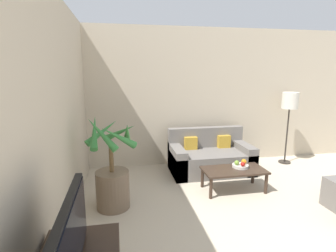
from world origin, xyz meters
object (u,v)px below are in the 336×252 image
coffee_table (234,172)px  fruit_bowl (240,166)px  floor_lamp (290,104)px  apple_green (237,163)px  sofa_loveseat (210,158)px  apple_red (243,164)px  television (70,246)px  orange_fruit (244,162)px  potted_palm (112,177)px

coffee_table → fruit_bowl: (0.14, 0.06, 0.07)m
floor_lamp → coffee_table: bearing=-147.5°
fruit_bowl → apple_green: size_ratio=3.44×
sofa_loveseat → apple_red: size_ratio=20.96×
television → apple_green: (2.12, 2.27, -0.42)m
television → sofa_loveseat: size_ratio=0.68×
television → orange_fruit: 3.23m
television → apple_green: television is taller
floor_lamp → coffee_table: 2.11m
apple_red → television: bearing=-134.9°
apple_red → apple_green: size_ratio=0.95×
television → potted_palm: bearing=84.8°
apple_red → sofa_loveseat: bearing=104.6°
sofa_loveseat → floor_lamp: 1.95m
floor_lamp → orange_fruit: floor_lamp is taller
television → fruit_bowl: size_ratio=3.95×
coffee_table → apple_red: size_ratio=13.84×
sofa_loveseat → television: bearing=-122.6°
floor_lamp → television: bearing=-138.5°
coffee_table → orange_fruit: bearing=21.4°
television → coffee_table: television is taller
coffee_table → apple_green: 0.16m
floor_lamp → apple_green: bearing=-147.9°
floor_lamp → orange_fruit: (-1.40, -0.95, -0.78)m
apple_green → floor_lamp: bearing=32.1°
potted_palm → floor_lamp: (3.47, 1.22, 0.77)m
floor_lamp → apple_red: 1.97m
apple_green → potted_palm: bearing=-172.4°
apple_red → apple_green: (-0.07, 0.08, 0.00)m
apple_red → orange_fruit: bearing=55.4°
apple_green → orange_fruit: size_ratio=0.91×
apple_red → fruit_bowl: bearing=90.6°
apple_red → apple_green: apple_green is taller
apple_red → apple_green: 0.10m
sofa_loveseat → coffee_table: 0.86m
orange_fruit → fruit_bowl: bearing=-166.2°
sofa_loveseat → apple_red: 0.91m
television → orange_fruit: size_ratio=12.32×
potted_palm → apple_green: potted_palm is taller
potted_palm → orange_fruit: size_ratio=15.96×
apple_green → orange_fruit: 0.13m
apple_green → television: bearing=-133.1°
sofa_loveseat → coffee_table: size_ratio=1.51×
fruit_bowl → potted_palm: bearing=-172.6°
coffee_table → apple_green: size_ratio=13.18×
apple_green → sofa_loveseat: bearing=101.5°
orange_fruit → television: bearing=-134.6°
television → fruit_bowl: television is taller
floor_lamp → orange_fruit: size_ratio=17.75×
coffee_table → apple_red: (0.14, -0.01, 0.13)m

